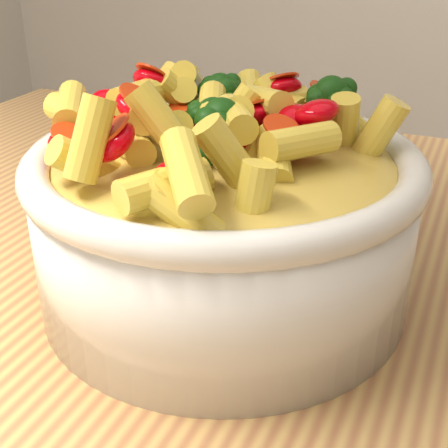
% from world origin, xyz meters
% --- Properties ---
extents(table, '(1.20, 0.80, 0.90)m').
position_xyz_m(table, '(0.00, 0.00, 0.80)').
color(table, tan).
rests_on(table, ground).
extents(serving_bowl, '(0.28, 0.28, 0.12)m').
position_xyz_m(serving_bowl, '(-0.08, -0.04, 0.96)').
color(serving_bowl, silver).
rests_on(serving_bowl, table).
extents(pasta_salad, '(0.22, 0.22, 0.05)m').
position_xyz_m(pasta_salad, '(-0.08, -0.04, 1.03)').
color(pasta_salad, '#E3C147').
rests_on(pasta_salad, serving_bowl).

